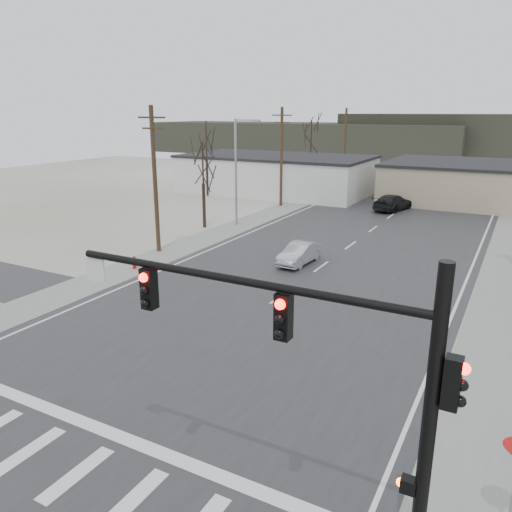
{
  "coord_description": "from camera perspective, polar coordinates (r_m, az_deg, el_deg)",
  "views": [
    {
      "loc": [
        10.77,
        -14.73,
        9.62
      ],
      "look_at": [
        -0.66,
        6.45,
        2.6
      ],
      "focal_mm": 35.0,
      "sensor_mm": 36.0,
      "label": 1
    }
  ],
  "objects": [
    {
      "name": "tree_left_far",
      "position": [
        65.67,
        6.33,
        13.25
      ],
      "size": [
        3.96,
        3.96,
        8.82
      ],
      "color": "#2C251B",
      "rests_on": "ground"
    },
    {
      "name": "ground",
      "position": [
        20.62,
        -7.05,
        -11.67
      ],
      "size": [
        140.0,
        140.0,
        0.0
      ],
      "primitive_type": "plane",
      "color": "silver",
      "rests_on": "ground"
    },
    {
      "name": "upole_left_b",
      "position": [
        35.06,
        -11.49,
        8.74
      ],
      "size": [
        2.2,
        0.3,
        10.0
      ],
      "color": "#43301F",
      "rests_on": "ground"
    },
    {
      "name": "sedan_crossing",
      "position": [
        32.49,
        4.97,
        0.3
      ],
      "size": [
        1.64,
        4.16,
        1.35
      ],
      "primitive_type": "imported",
      "rotation": [
        0.0,
        0.0,
        -0.05
      ],
      "color": "gray",
      "rests_on": "main_road"
    },
    {
      "name": "streetlight_main",
      "position": [
        42.83,
        -2.09,
        10.18
      ],
      "size": [
        2.4,
        0.25,
        9.0
      ],
      "color": "gray",
      "rests_on": "ground"
    },
    {
      "name": "building_left_far",
      "position": [
        61.37,
        2.3,
        9.36
      ],
      "size": [
        22.3,
        12.3,
        4.5
      ],
      "color": "silver",
      "rests_on": "ground"
    },
    {
      "name": "sidewalk_left",
      "position": [
        41.89,
        -3.17,
        3.0
      ],
      "size": [
        3.0,
        90.0,
        0.06
      ],
      "primitive_type": "cube",
      "color": "gray",
      "rests_on": "ground"
    },
    {
      "name": "hill_left",
      "position": [
        116.29,
        5.27,
        13.18
      ],
      "size": [
        70.0,
        18.0,
        7.0
      ],
      "primitive_type": "cube",
      "color": "#333026",
      "rests_on": "ground"
    },
    {
      "name": "main_road",
      "position": [
        33.04,
        8.08,
        -0.79
      ],
      "size": [
        18.0,
        110.0,
        0.05
      ],
      "primitive_type": "cube",
      "color": "#2A2A2C",
      "rests_on": "ground"
    },
    {
      "name": "fire_hydrant",
      "position": [
        32.25,
        -13.74,
        -0.73
      ],
      "size": [
        0.24,
        0.24,
        0.87
      ],
      "color": "#A50C0C",
      "rests_on": "ground"
    },
    {
      "name": "sidewalk_right",
      "position": [
        36.03,
        26.99,
        -0.99
      ],
      "size": [
        3.0,
        90.0,
        0.06
      ],
      "primitive_type": "cube",
      "color": "gray",
      "rests_on": "ground"
    },
    {
      "name": "upole_left_c",
      "position": [
        51.95,
        2.92,
        11.39
      ],
      "size": [
        2.2,
        0.3,
        10.0
      ],
      "color": "#43301F",
      "rests_on": "ground"
    },
    {
      "name": "car_far_b",
      "position": [
        81.79,
        16.07,
        9.46
      ],
      "size": [
        1.92,
        4.56,
        1.54
      ],
      "primitive_type": "imported",
      "rotation": [
        0.0,
        0.0,
        -0.02
      ],
      "color": "black",
      "rests_on": "main_road"
    },
    {
      "name": "tree_left_near",
      "position": [
        42.31,
        -6.1,
        10.22
      ],
      "size": [
        3.3,
        3.3,
        7.35
      ],
      "color": "#2C251B",
      "rests_on": "ground"
    },
    {
      "name": "car_far_a",
      "position": [
        51.86,
        15.35,
        5.93
      ],
      "size": [
        3.3,
        5.75,
        1.57
      ],
      "primitive_type": "imported",
      "rotation": [
        0.0,
        0.0,
        2.93
      ],
      "color": "black",
      "rests_on": "main_road"
    },
    {
      "name": "tree_left_mid",
      "position": [
        58.82,
        -5.7,
        12.93
      ],
      "size": [
        3.96,
        3.96,
        8.82
      ],
      "color": "#2C251B",
      "rests_on": "ground"
    },
    {
      "name": "upole_left_d",
      "position": [
        70.48,
        10.12,
        12.44
      ],
      "size": [
        2.2,
        0.3,
        10.0
      ],
      "color": "#43301F",
      "rests_on": "ground"
    },
    {
      "name": "cross_road",
      "position": [
        20.61,
        -7.05,
        -11.62
      ],
      "size": [
        90.0,
        10.0,
        0.04
      ],
      "primitive_type": "cube",
      "color": "#2A2A2C",
      "rests_on": "ground"
    },
    {
      "name": "traffic_signal_mast",
      "position": [
        10.27,
        8.74,
        -12.74
      ],
      "size": [
        8.95,
        0.43,
        7.2
      ],
      "color": "black",
      "rests_on": "ground"
    }
  ]
}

